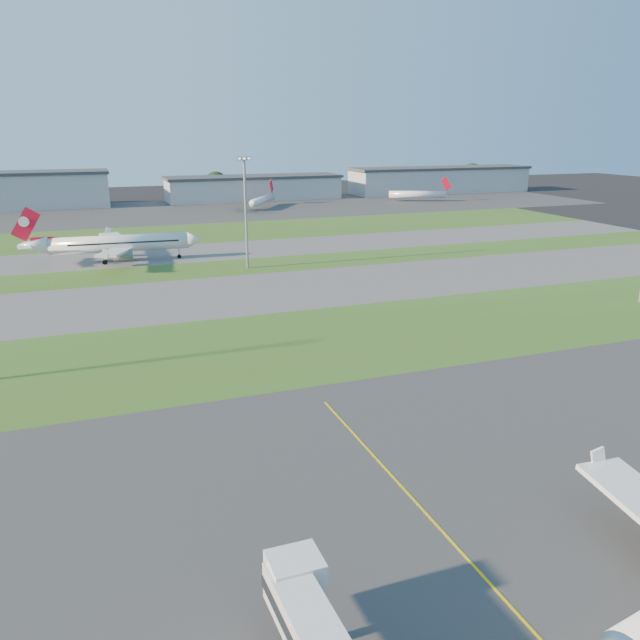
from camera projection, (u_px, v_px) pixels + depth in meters
name	position (u px, v px, depth m)	size (l,w,h in m)	color
ground	(405.00, 569.00, 46.79)	(700.00, 700.00, 0.00)	black
apron_near	(405.00, 569.00, 46.79)	(300.00, 70.00, 0.01)	#333335
grass_strip_a	(242.00, 350.00, 93.39)	(300.00, 34.00, 0.01)	#38521B
taxiway_a	(202.00, 297.00, 122.96)	(300.00, 32.00, 0.01)	#515154
grass_strip_b	(183.00, 271.00, 145.36)	(300.00, 18.00, 0.01)	#38521B
taxiway_b	(170.00, 254.00, 165.08)	(300.00, 26.00, 0.01)	#515154
grass_strip_c	(156.00, 235.00, 194.65)	(300.00, 40.00, 0.01)	#38521B
apron_far	(139.00, 213.00, 248.42)	(400.00, 80.00, 0.01)	#333335
yellow_line	(462.00, 554.00, 48.46)	(0.25, 60.00, 0.02)	gold
airliner_taxiing	(118.00, 244.00, 154.79)	(40.87, 34.61, 12.75)	silver
mini_jet_near	(263.00, 200.00, 262.43)	(17.14, 24.86, 9.48)	silver
mini_jet_far	(418.00, 194.00, 286.26)	(27.32, 12.29, 9.48)	silver
light_mast_centre	(246.00, 206.00, 144.25)	(3.20, 0.70, 25.80)	gray
hangar_west	(19.00, 190.00, 258.05)	(71.40, 23.00, 15.20)	#93959A
hangar_east	(254.00, 188.00, 292.02)	(81.60, 23.00, 11.20)	#93959A
hangar_far_east	(440.00, 180.00, 325.11)	(96.90, 23.00, 13.20)	#93959A
tree_mid_west	(84.00, 190.00, 276.78)	(9.90, 9.90, 10.80)	black
tree_mid_east	(216.00, 184.00, 299.21)	(11.55, 11.55, 12.60)	black
tree_east	(360.00, 181.00, 322.65)	(10.45, 10.45, 11.40)	black
tree_far_east	(472.00, 175.00, 349.22)	(12.65, 12.65, 13.80)	black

